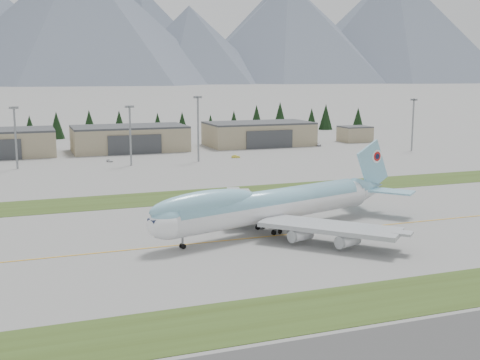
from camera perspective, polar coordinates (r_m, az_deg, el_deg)
name	(u,v)px	position (r m, az deg, el deg)	size (l,w,h in m)	color
ground	(323,231)	(127.85, 7.85, -4.83)	(7000.00, 7000.00, 0.00)	slate
grass_strip_near	(440,292)	(97.42, 18.44, -10.01)	(400.00, 14.00, 0.08)	#354719
grass_strip_far	(247,192)	(167.93, 0.71, -1.18)	(400.00, 18.00, 0.08)	#354719
taxiway_line_main	(323,231)	(127.85, 7.85, -4.83)	(400.00, 0.40, 0.02)	gold
boeing_747_freighter	(271,205)	(125.46, 2.99, -2.34)	(65.76, 54.56, 17.35)	white
hangar_center	(129,138)	(264.04, -10.44, 3.92)	(48.00, 26.60, 10.80)	tan
hangar_right	(259,134)	(280.15, 1.78, 4.41)	(48.00, 26.60, 10.80)	tan
control_shed	(355,134)	(300.66, 10.84, 4.32)	(14.00, 12.00, 7.60)	tan
floodlight_masts	(202,120)	(227.61, -3.60, 5.75)	(163.65, 8.69, 24.58)	gray
service_vehicle_a	(110,162)	(231.76, -12.27, 1.69)	(1.24, 3.07, 1.05)	silver
service_vehicle_b	(236,158)	(237.53, -0.42, 2.11)	(1.20, 3.41, 1.13)	yellow
service_vehicle_c	(319,146)	(279.60, 7.49, 3.21)	(1.92, 4.74, 1.37)	#B4B4B9
conifer_belt	(146,123)	(327.76, -8.95, 5.40)	(271.87, 15.69, 16.86)	black
mountain_ridge_front	(16,19)	(2327.10, -20.47, 14.12)	(4257.08, 1270.44, 518.86)	#4B5664
mountain_ridge_rear	(31,27)	(3017.53, -19.19, 13.50)	(4465.96, 1032.92, 516.46)	#4B5664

